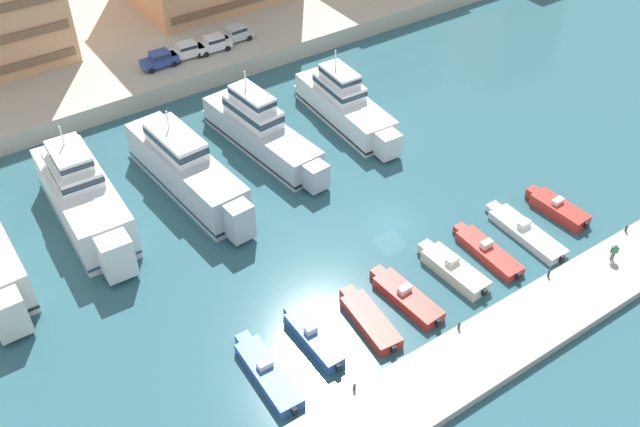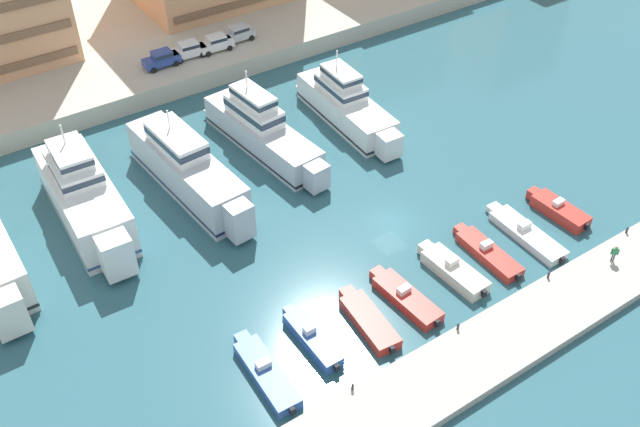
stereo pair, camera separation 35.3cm
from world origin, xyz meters
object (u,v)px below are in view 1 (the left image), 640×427
at_px(yacht_silver_mid_left, 187,170).
at_px(yacht_silver_center_left, 261,131).
at_px(motorboat_blue_far_left, 267,373).
at_px(car_silver_center_left, 236,33).
at_px(motorboat_red_center_left, 406,297).
at_px(pedestrian_mid_deck, 614,251).
at_px(yacht_white_left, 84,199).
at_px(motorboat_cream_center, 453,269).
at_px(yacht_white_center, 345,105).
at_px(car_white_left, 186,50).
at_px(motorboat_red_right, 558,209).
at_px(motorboat_blue_left, 313,338).
at_px(car_white_mid_left, 214,43).
at_px(car_blue_far_left, 160,59).
at_px(motorboat_white_mid_right, 525,232).
at_px(motorboat_red_center_right, 488,252).
at_px(motorboat_red_mid_left, 369,320).

distance_m(yacht_silver_mid_left, yacht_silver_center_left, 9.19).
height_order(motorboat_blue_far_left, car_silver_center_left, car_silver_center_left).
distance_m(motorboat_red_center_left, pedestrian_mid_deck, 17.56).
relative_size(yacht_white_left, motorboat_cream_center, 2.40).
height_order(yacht_silver_mid_left, car_silver_center_left, yacht_silver_mid_left).
relative_size(yacht_white_center, car_white_left, 3.91).
bearing_deg(yacht_silver_center_left, motorboat_red_right, -54.37).
height_order(motorboat_blue_left, motorboat_red_right, motorboat_red_right).
bearing_deg(yacht_silver_center_left, pedestrian_mid_deck, -63.43).
distance_m(motorboat_red_center_left, car_silver_center_left, 42.72).
bearing_deg(pedestrian_mid_deck, motorboat_cream_center, 149.95).
xyz_separation_m(car_white_left, car_white_mid_left, (3.34, -0.27, 0.00)).
distance_m(car_white_left, pedestrian_mid_deck, 49.96).
height_order(motorboat_red_right, pedestrian_mid_deck, pedestrian_mid_deck).
bearing_deg(yacht_white_center, yacht_silver_center_left, 176.56).
xyz_separation_m(car_blue_far_left, car_white_left, (3.36, 0.22, 0.00)).
relative_size(motorboat_white_mid_right, motorboat_red_right, 1.34).
bearing_deg(motorboat_cream_center, yacht_white_center, 75.86).
height_order(motorboat_blue_far_left, car_white_left, car_white_left).
xyz_separation_m(motorboat_red_center_right, car_white_left, (-7.22, 41.18, 2.70)).
xyz_separation_m(motorboat_red_center_left, motorboat_white_mid_right, (13.33, 0.13, -0.06)).
xyz_separation_m(yacht_silver_center_left, car_blue_far_left, (-2.81, 17.17, 0.98)).
distance_m(yacht_silver_mid_left, motorboat_red_mid_left, 22.67).
distance_m(car_white_left, car_silver_center_left, 6.65).
distance_m(motorboat_blue_left, motorboat_cream_center, 13.35).
relative_size(yacht_white_left, motorboat_white_mid_right, 2.00).
height_order(motorboat_blue_left, car_blue_far_left, car_blue_far_left).
xyz_separation_m(motorboat_red_mid_left, motorboat_cream_center, (8.81, 0.41, 0.11)).
xyz_separation_m(motorboat_cream_center, car_blue_far_left, (-6.70, 40.99, 2.56)).
height_order(yacht_silver_center_left, motorboat_white_mid_right, yacht_silver_center_left).
bearing_deg(motorboat_blue_far_left, car_blue_far_left, 75.11).
height_order(motorboat_blue_left, pedestrian_mid_deck, pedestrian_mid_deck).
xyz_separation_m(yacht_silver_center_left, car_silver_center_left, (7.18, 17.85, 0.98)).
xyz_separation_m(yacht_white_left, motorboat_white_mid_right, (30.41, -22.76, -2.27)).
xyz_separation_m(yacht_white_center, motorboat_red_center_left, (-10.87, -23.38, -1.53)).
relative_size(motorboat_cream_center, car_white_left, 1.71).
xyz_separation_m(yacht_white_center, car_white_mid_left, (-5.85, 17.72, 1.14)).
distance_m(yacht_white_center, motorboat_red_mid_left, 27.87).
bearing_deg(yacht_silver_center_left, motorboat_blue_far_left, -119.76).
xyz_separation_m(yacht_silver_mid_left, motorboat_red_mid_left, (4.05, -22.22, -1.91)).
bearing_deg(motorboat_white_mid_right, car_white_mid_left, 101.47).
bearing_deg(yacht_white_center, yacht_silver_mid_left, -175.63).
distance_m(motorboat_blue_left, car_silver_center_left, 44.50).
bearing_deg(motorboat_blue_far_left, yacht_white_center, 44.99).
xyz_separation_m(motorboat_blue_left, motorboat_red_center_left, (8.32, -0.62, -0.05)).
distance_m(yacht_white_center, car_white_left, 20.23).
bearing_deg(yacht_white_center, yacht_white_left, -179.00).
bearing_deg(car_blue_far_left, car_white_mid_left, -0.36).
xyz_separation_m(yacht_white_left, motorboat_red_center_left, (17.08, -22.89, -2.21)).
bearing_deg(motorboat_red_mid_left, motorboat_cream_center, 2.69).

